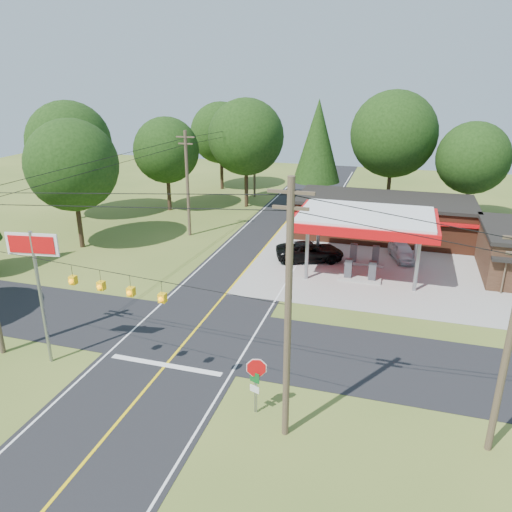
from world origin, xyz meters
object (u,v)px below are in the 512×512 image
(sedan_car, at_px, (402,252))
(big_stop_sign, at_px, (35,266))
(suv_car, at_px, (310,252))
(gas_canopy, at_px, (366,221))
(octagonal_stop_sign, at_px, (256,372))

(sedan_car, height_order, big_stop_sign, big_stop_sign)
(suv_car, height_order, sedan_car, suv_car)
(suv_car, bearing_deg, gas_canopy, -128.08)
(suv_car, distance_m, sedan_car, 7.91)
(sedan_car, distance_m, big_stop_sign, 29.03)
(big_stop_sign, relative_size, octagonal_stop_sign, 2.56)
(sedan_car, height_order, octagonal_stop_sign, octagonal_stop_sign)
(gas_canopy, distance_m, sedan_car, 6.15)
(gas_canopy, distance_m, suv_car, 5.88)
(sedan_car, bearing_deg, suv_car, 179.68)
(suv_car, distance_m, big_stop_sign, 22.81)
(gas_canopy, height_order, suv_car, gas_canopy)
(gas_canopy, height_order, sedan_car, gas_canopy)
(suv_car, height_order, big_stop_sign, big_stop_sign)
(gas_canopy, relative_size, suv_car, 1.87)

